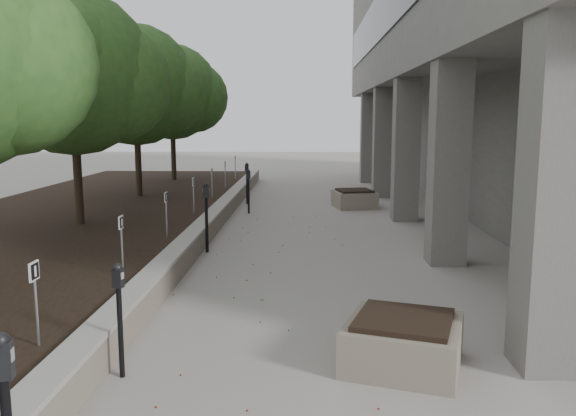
# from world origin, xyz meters

# --- Properties ---
(ground) EXTENTS (90.00, 90.00, 0.00)m
(ground) POSITION_xyz_m (0.00, 0.00, 0.00)
(ground) COLOR gray
(ground) RESTS_ON ground
(retaining_wall) EXTENTS (0.39, 26.00, 0.50)m
(retaining_wall) POSITION_xyz_m (-1.82, 9.00, 0.25)
(retaining_wall) COLOR gray
(retaining_wall) RESTS_ON ground
(planting_bed) EXTENTS (7.00, 26.00, 0.40)m
(planting_bed) POSITION_xyz_m (-5.50, 9.00, 0.20)
(planting_bed) COLOR black
(planting_bed) RESTS_ON ground
(crabapple_tree_3) EXTENTS (4.60, 4.00, 5.44)m
(crabapple_tree_3) POSITION_xyz_m (-4.80, 8.00, 3.12)
(crabapple_tree_3) COLOR #2B5621
(crabapple_tree_3) RESTS_ON planting_bed
(crabapple_tree_4) EXTENTS (4.60, 4.00, 5.44)m
(crabapple_tree_4) POSITION_xyz_m (-4.80, 13.00, 3.12)
(crabapple_tree_4) COLOR #2B5621
(crabapple_tree_4) RESTS_ON planting_bed
(crabapple_tree_5) EXTENTS (4.60, 4.00, 5.44)m
(crabapple_tree_5) POSITION_xyz_m (-4.80, 18.00, 3.12)
(crabapple_tree_5) COLOR #2B5621
(crabapple_tree_5) RESTS_ON planting_bed
(parking_sign_2) EXTENTS (0.04, 0.22, 0.96)m
(parking_sign_2) POSITION_xyz_m (-2.35, 0.50, 0.88)
(parking_sign_2) COLOR black
(parking_sign_2) RESTS_ON planting_bed
(parking_sign_3) EXTENTS (0.04, 0.22, 0.96)m
(parking_sign_3) POSITION_xyz_m (-2.35, 3.50, 0.88)
(parking_sign_3) COLOR black
(parking_sign_3) RESTS_ON planting_bed
(parking_sign_4) EXTENTS (0.04, 0.22, 0.96)m
(parking_sign_4) POSITION_xyz_m (-2.35, 6.50, 0.88)
(parking_sign_4) COLOR black
(parking_sign_4) RESTS_ON planting_bed
(parking_sign_5) EXTENTS (0.04, 0.22, 0.96)m
(parking_sign_5) POSITION_xyz_m (-2.35, 9.50, 0.88)
(parking_sign_5) COLOR black
(parking_sign_5) RESTS_ON planting_bed
(parking_sign_6) EXTENTS (0.04, 0.22, 0.96)m
(parking_sign_6) POSITION_xyz_m (-2.35, 12.50, 0.88)
(parking_sign_6) COLOR black
(parking_sign_6) RESTS_ON planting_bed
(parking_sign_7) EXTENTS (0.04, 0.22, 0.96)m
(parking_sign_7) POSITION_xyz_m (-2.35, 15.50, 0.88)
(parking_sign_7) COLOR black
(parking_sign_7) RESTS_ON planting_bed
(parking_sign_8) EXTENTS (0.04, 0.22, 0.96)m
(parking_sign_8) POSITION_xyz_m (-2.35, 18.50, 0.88)
(parking_sign_8) COLOR black
(parking_sign_8) RESTS_ON planting_bed
(parking_meter_2) EXTENTS (0.15, 0.13, 1.32)m
(parking_meter_2) POSITION_xyz_m (-1.46, 0.60, 0.66)
(parking_meter_2) COLOR black
(parking_meter_2) RESTS_ON ground
(parking_meter_3) EXTENTS (0.17, 0.13, 1.53)m
(parking_meter_3) POSITION_xyz_m (-1.55, 6.79, 0.76)
(parking_meter_3) COLOR black
(parking_meter_3) RESTS_ON ground
(parking_meter_4) EXTENTS (0.14, 0.10, 1.35)m
(parking_meter_4) POSITION_xyz_m (-1.16, 12.07, 0.68)
(parking_meter_4) COLOR black
(parking_meter_4) RESTS_ON ground
(parking_meter_5) EXTENTS (0.15, 0.12, 1.41)m
(parking_meter_5) POSITION_xyz_m (-1.41, 14.02, 0.70)
(parking_meter_5) COLOR black
(parking_meter_5) RESTS_ON ground
(planter_front) EXTENTS (1.62, 1.62, 0.60)m
(planter_front) POSITION_xyz_m (1.75, 1.00, 0.30)
(planter_front) COLOR gray
(planter_front) RESTS_ON ground
(planter_back) EXTENTS (1.49, 1.49, 0.59)m
(planter_back) POSITION_xyz_m (2.18, 13.36, 0.30)
(planter_back) COLOR gray
(planter_back) RESTS_ON ground
(berry_scatter) EXTENTS (3.30, 14.10, 0.02)m
(berry_scatter) POSITION_xyz_m (-0.10, 5.00, 0.01)
(berry_scatter) COLOR maroon
(berry_scatter) RESTS_ON ground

